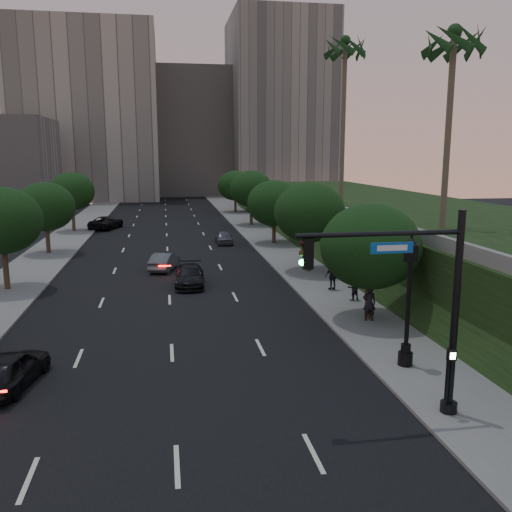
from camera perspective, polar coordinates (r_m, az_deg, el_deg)
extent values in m
plane|color=black|center=(20.15, -8.61, -15.10)|extent=(160.00, 160.00, 0.00)
cube|color=black|center=(48.94, -9.30, 0.33)|extent=(16.00, 140.00, 0.02)
cube|color=slate|center=(50.02, 2.52, 0.76)|extent=(4.50, 140.00, 0.15)
cube|color=slate|center=(49.97, -21.13, 0.03)|extent=(4.50, 140.00, 0.15)
cube|color=black|center=(51.62, 15.89, 2.83)|extent=(18.00, 90.00, 4.00)
cube|color=slate|center=(48.32, 6.85, 5.46)|extent=(0.35, 90.00, 0.70)
cube|color=#9C9788|center=(111.26, -17.27, 14.02)|extent=(26.00, 20.00, 32.00)
cube|color=#A49E96|center=(120.39, -6.84, 12.70)|extent=(22.00, 18.00, 26.00)
cube|color=gray|center=(117.04, 2.42, 15.28)|extent=(20.00, 22.00, 36.00)
cylinder|color=#38281C|center=(29.09, 11.75, -4.05)|extent=(0.36, 0.36, 2.86)
ellipsoid|color=black|center=(28.54, 11.95, 1.01)|extent=(5.20, 5.20, 4.42)
cylinder|color=#38281C|center=(40.19, 5.59, 0.47)|extent=(0.36, 0.36, 3.21)
ellipsoid|color=black|center=(39.78, 5.66, 4.61)|extent=(5.20, 5.20, 4.42)
cylinder|color=#38281C|center=(52.72, 1.90, 2.77)|extent=(0.36, 0.36, 2.86)
ellipsoid|color=black|center=(52.42, 1.92, 5.58)|extent=(5.20, 5.20, 4.42)
cylinder|color=#38281C|center=(66.37, -0.51, 4.58)|extent=(0.36, 0.36, 3.21)
ellipsoid|color=black|center=(66.12, -0.51, 7.09)|extent=(5.20, 5.20, 4.42)
cylinder|color=#38281C|center=(81.16, -2.19, 5.57)|extent=(0.36, 0.36, 2.86)
ellipsoid|color=black|center=(80.97, -2.20, 7.41)|extent=(5.20, 5.20, 4.42)
cylinder|color=#38281C|center=(38.23, -24.85, -0.99)|extent=(0.36, 0.36, 3.26)
ellipsoid|color=black|center=(37.79, -25.21, 3.41)|extent=(5.00, 5.00, 4.25)
cylinder|color=#38281C|center=(50.72, -21.08, 1.81)|extent=(0.36, 0.36, 2.99)
ellipsoid|color=black|center=(50.40, -21.29, 4.87)|extent=(5.00, 5.00, 4.25)
cylinder|color=#38281C|center=(64.37, -18.67, 3.84)|extent=(0.36, 0.36, 3.26)
ellipsoid|color=black|center=(64.11, -18.83, 6.46)|extent=(5.00, 5.00, 4.25)
cylinder|color=#4C4233|center=(36.69, 19.56, 12.11)|extent=(0.40, 0.40, 12.00)
cylinder|color=#4C4233|center=(50.84, 9.15, 13.44)|extent=(0.40, 0.40, 14.50)
cylinder|color=black|center=(18.95, 20.21, -6.00)|extent=(0.24, 0.24, 7.00)
cylinder|color=black|center=(20.09, 19.59, -14.92)|extent=(0.56, 0.56, 0.50)
cylinder|color=black|center=(17.17, 12.96, 2.29)|extent=(5.40, 0.16, 0.16)
cube|color=black|center=(16.52, 5.49, 0.26)|extent=(0.32, 0.22, 0.95)
sphere|color=black|center=(16.42, 4.90, 1.37)|extent=(0.20, 0.20, 0.20)
sphere|color=#3F2B0A|center=(16.47, 4.88, 0.34)|extent=(0.20, 0.20, 0.20)
sphere|color=#19F24C|center=(16.53, 4.87, -0.68)|extent=(0.20, 0.20, 0.20)
cube|color=#0D56B4|center=(17.40, 14.12, 0.84)|extent=(1.40, 0.05, 0.35)
cylinder|color=black|center=(23.56, 15.42, -10.53)|extent=(0.60, 0.60, 0.70)
cylinder|color=black|center=(23.38, 15.49, -9.39)|extent=(0.40, 0.40, 0.40)
cylinder|color=black|center=(22.80, 15.73, -4.78)|extent=(0.18, 0.18, 3.60)
cube|color=black|center=(22.35, 16.00, 0.29)|extent=(0.42, 0.42, 0.70)
cone|color=black|center=(22.27, 16.06, 1.56)|extent=(0.64, 0.64, 0.35)
sphere|color=black|center=(22.24, 16.09, 2.07)|extent=(0.14, 0.14, 0.14)
cylinder|color=black|center=(19.49, 19.44, -12.51)|extent=(0.12, 0.12, 2.50)
cube|color=black|center=(18.97, 19.91, -9.79)|extent=(0.30, 0.14, 0.35)
cube|color=white|center=(18.90, 20.03, -9.86)|extent=(0.18, 0.02, 0.22)
imported|color=black|center=(22.89, -24.48, -10.77)|extent=(2.49, 4.50, 1.45)
imported|color=#525459|center=(41.72, -9.61, -0.55)|extent=(2.51, 4.34, 1.35)
imported|color=black|center=(66.04, -15.49, 3.41)|extent=(4.07, 5.94, 1.51)
imported|color=black|center=(36.52, -7.00, -2.10)|extent=(2.18, 4.77, 1.35)
imported|color=#505158|center=(53.28, -3.42, 2.00)|extent=(1.56, 3.84, 1.31)
imported|color=black|center=(28.85, 11.84, -4.88)|extent=(0.75, 0.57, 1.87)
imported|color=black|center=(32.67, 10.18, -3.29)|extent=(0.87, 0.76, 1.53)
imported|color=black|center=(34.87, 8.09, -2.08)|extent=(1.14, 0.67, 1.83)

